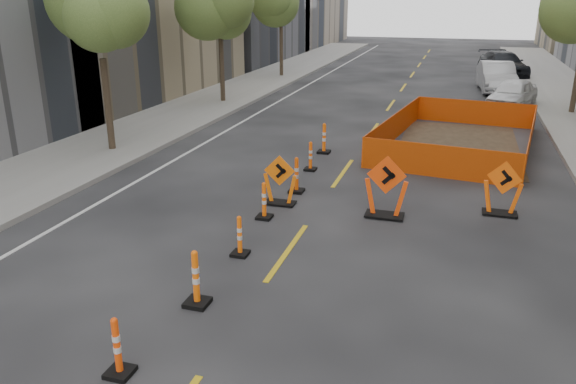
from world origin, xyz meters
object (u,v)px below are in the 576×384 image
(channelizer_3, at_px, (196,278))
(channelizer_6, at_px, (297,175))
(channelizer_4, at_px, (240,236))
(channelizer_5, at_px, (264,201))
(chevron_sign_center, at_px, (386,187))
(parked_car_mid, at_px, (496,77))
(channelizer_7, at_px, (311,156))
(channelizer_8, at_px, (324,138))
(chevron_sign_right, at_px, (503,188))
(parked_car_near, at_px, (512,94))
(chevron_sign_left, at_px, (280,180))
(parked_car_far, at_px, (503,64))
(channelizer_2, at_px, (117,347))

(channelizer_3, distance_m, channelizer_6, 6.47)
(channelizer_4, bearing_deg, channelizer_5, 95.18)
(channelizer_6, bearing_deg, channelizer_4, -90.34)
(chevron_sign_center, distance_m, parked_car_mid, 21.67)
(channelizer_7, relative_size, channelizer_8, 0.88)
(chevron_sign_right, xyz_separation_m, parked_car_near, (1.20, 15.09, 0.01))
(chevron_sign_left, bearing_deg, channelizer_4, -95.13)
(channelizer_5, bearing_deg, channelizer_6, 84.15)
(channelizer_7, distance_m, chevron_sign_right, 6.10)
(channelizer_5, relative_size, channelizer_6, 0.93)
(chevron_sign_center, bearing_deg, channelizer_7, 127.15)
(channelizer_6, bearing_deg, chevron_sign_right, -1.48)
(channelizer_4, distance_m, parked_car_far, 32.38)
(parked_car_far, bearing_deg, channelizer_3, -116.88)
(channelizer_2, distance_m, parked_car_near, 24.57)
(channelizer_6, xyz_separation_m, channelizer_8, (-0.23, 4.31, 0.02))
(channelizer_3, xyz_separation_m, parked_car_far, (6.89, 33.79, 0.27))
(channelizer_4, relative_size, channelizer_8, 0.85)
(channelizer_7, xyz_separation_m, chevron_sign_right, (5.65, -2.30, 0.24))
(channelizer_7, bearing_deg, channelizer_6, -85.82)
(channelizer_3, distance_m, chevron_sign_right, 8.38)
(channelizer_4, relative_size, channelizer_6, 0.88)
(channelizer_3, height_order, parked_car_mid, parked_car_mid)
(channelizer_4, height_order, channelizer_5, channelizer_5)
(chevron_sign_left, bearing_deg, channelizer_7, 82.76)
(channelizer_8, distance_m, chevron_sign_left, 5.38)
(channelizer_2, xyz_separation_m, parked_car_far, (7.12, 35.95, 0.33))
(channelizer_6, distance_m, chevron_sign_center, 2.93)
(channelizer_6, xyz_separation_m, parked_car_far, (6.88, 27.33, 0.29))
(channelizer_5, distance_m, channelizer_8, 6.47)
(parked_car_mid, bearing_deg, parked_car_far, 79.00)
(channelizer_7, height_order, chevron_sign_center, chevron_sign_center)
(channelizer_8, bearing_deg, channelizer_5, -89.91)
(channelizer_7, relative_size, chevron_sign_center, 0.59)
(chevron_sign_center, bearing_deg, channelizer_8, 114.65)
(chevron_sign_right, bearing_deg, parked_car_far, 106.81)
(parked_car_near, height_order, parked_car_far, parked_car_far)
(parked_car_far, bearing_deg, channelizer_7, -120.97)
(channelizer_3, relative_size, parked_car_far, 0.19)
(parked_car_near, xyz_separation_m, parked_car_mid, (-0.53, 5.27, 0.11))
(parked_car_near, bearing_deg, channelizer_4, -90.76)
(chevron_sign_center, xyz_separation_m, parked_car_near, (4.02, 16.12, -0.09))
(channelizer_5, xyz_separation_m, chevron_sign_right, (5.71, 2.01, 0.24))
(parked_car_far, bearing_deg, parked_car_near, -106.20)
(channelizer_3, bearing_deg, parked_car_near, 72.61)
(channelizer_2, height_order, channelizer_3, channelizer_3)
(channelizer_7, relative_size, parked_car_mid, 0.19)
(channelizer_4, bearing_deg, chevron_sign_right, 37.08)
(chevron_sign_right, height_order, parked_car_far, parked_car_far)
(chevron_sign_left, distance_m, parked_car_near, 17.42)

